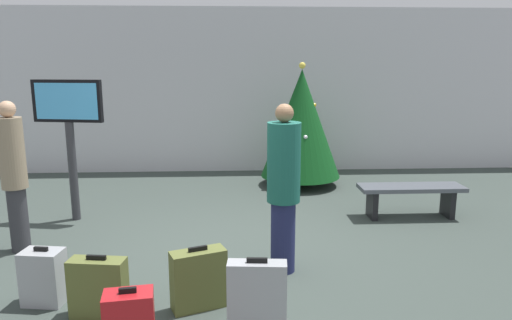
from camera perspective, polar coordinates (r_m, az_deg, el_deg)
name	(u,v)px	position (r m, az deg, el deg)	size (l,w,h in m)	color
ground_plane	(229,256)	(5.71, -3.34, -11.47)	(16.00, 16.00, 0.00)	#38423D
back_wall	(229,91)	(9.87, -3.32, 8.34)	(16.00, 0.20, 3.35)	silver
holiday_tree	(301,123)	(8.65, 5.49, 4.42)	(1.46, 1.46, 2.26)	#4C3319
flight_info_kiosk	(69,121)	(7.13, -21.72, 4.37)	(1.00, 0.26, 2.02)	#333338
waiting_bench	(411,193)	(7.30, 18.24, -3.87)	(1.52, 0.44, 0.48)	#4C5159
traveller_0	(284,185)	(5.01, 3.35, -3.08)	(0.41, 0.41, 1.83)	#1E234C
traveller_1	(14,173)	(6.25, -27.28, -1.36)	(0.35, 0.35, 1.82)	#333338
suitcase_0	(257,297)	(4.11, 0.12, -16.30)	(0.51, 0.21, 0.67)	#9EA0A5
suitcase_2	(199,279)	(4.52, -6.96, -14.14)	(0.54, 0.37, 0.60)	#59602D
suitcase_3	(98,288)	(4.58, -18.54, -14.46)	(0.52, 0.26, 0.58)	#59602D
suitcase_4	(44,277)	(4.99, -24.32, -12.79)	(0.40, 0.30, 0.57)	#9EA0A5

